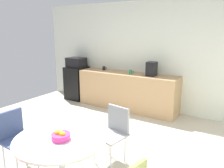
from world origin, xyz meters
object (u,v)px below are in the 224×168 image
object	(u,v)px
coffee_maker	(152,69)
fruit_bowl	(61,136)
microwave	(76,62)
chair_gray	(114,128)
round_table	(61,149)
mug_green	(104,68)
chair_navy	(15,133)
mini_fridge	(77,83)
mug_white	(131,72)

from	to	relation	value
coffee_maker	fruit_bowl	bearing A→B (deg)	-86.45
microwave	chair_gray	bearing A→B (deg)	-40.35
microwave	chair_gray	world-z (taller)	microwave
microwave	round_table	distance (m)	3.92
round_table	mug_green	world-z (taller)	mug_green
chair_navy	round_table	bearing A→B (deg)	-3.32
round_table	coffee_maker	bearing A→B (deg)	92.93
mini_fridge	mug_white	bearing A→B (deg)	-1.41
fruit_bowl	coffee_maker	bearing A→B (deg)	93.55
round_table	mug_green	distance (m)	3.51
chair_navy	coffee_maker	size ratio (longest dim) A/B	2.59
round_table	fruit_bowl	xyz separation A→B (m)	(0.04, -0.03, 0.19)
mug_white	microwave	bearing A→B (deg)	178.59
mini_fridge	chair_gray	distance (m)	3.32
coffee_maker	round_table	bearing A→B (deg)	-87.07
chair_navy	mug_white	distance (m)	3.03
microwave	mug_green	bearing A→B (deg)	4.44
fruit_bowl	coffee_maker	world-z (taller)	coffee_maker
round_table	chair_gray	bearing A→B (deg)	80.71
microwave	round_table	size ratio (longest dim) A/B	0.46
mini_fridge	mug_white	xyz separation A→B (m)	(1.72, -0.04, 0.49)
mug_white	mug_green	size ratio (longest dim) A/B	1.00
microwave	coffee_maker	world-z (taller)	coffee_maker
microwave	chair_gray	distance (m)	3.36
round_table	chair_gray	distance (m)	0.94
chair_gray	mug_green	xyz separation A→B (m)	(-1.65, 2.22, 0.43)
chair_gray	coffee_maker	xyz separation A→B (m)	(-0.31, 2.15, 0.54)
mini_fridge	microwave	world-z (taller)	microwave
round_table	mug_white	xyz separation A→B (m)	(-0.66, 3.04, 0.36)
microwave	mug_white	distance (m)	1.72
mug_white	mini_fridge	bearing A→B (deg)	178.59
chair_navy	microwave	bearing A→B (deg)	115.45
mug_white	coffee_maker	distance (m)	0.52
microwave	chair_gray	xyz separation A→B (m)	(2.53, -2.15, -0.52)
chair_navy	coffee_maker	world-z (taller)	coffee_maker
round_table	mug_white	size ratio (longest dim) A/B	8.12
mug_white	coffee_maker	bearing A→B (deg)	4.77
chair_navy	fruit_bowl	world-z (taller)	fruit_bowl
microwave	mini_fridge	bearing A→B (deg)	180.00
chair_gray	mug_white	world-z (taller)	mug_white
chair_gray	fruit_bowl	world-z (taller)	fruit_bowl
mini_fridge	microwave	size ratio (longest dim) A/B	1.91
mini_fridge	coffee_maker	size ratio (longest dim) A/B	2.86
mini_fridge	round_table	distance (m)	3.90
chair_gray	round_table	bearing A→B (deg)	-99.29
fruit_bowl	coffee_maker	size ratio (longest dim) A/B	0.66
chair_navy	chair_gray	world-z (taller)	same
chair_navy	fruit_bowl	bearing A→B (deg)	-5.22
chair_gray	coffee_maker	world-z (taller)	coffee_maker
mini_fridge	fruit_bowl	distance (m)	3.96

